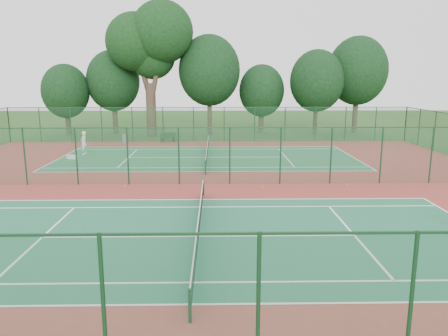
{
  "coord_description": "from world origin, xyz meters",
  "views": [
    {
      "loc": [
        0.71,
        -25.95,
        6.41
      ],
      "look_at": [
        1.14,
        -2.87,
        1.6
      ],
      "focal_mm": 35.0,
      "sensor_mm": 36.0,
      "label": 1
    }
  ],
  "objects": [
    {
      "name": "stray_ball_b",
      "position": [
        8.65,
        -0.42,
        0.04
      ],
      "size": [
        0.07,
        0.07,
        0.07
      ],
      "primitive_type": "sphere",
      "color": "#CAD331",
      "rests_on": "red_pad"
    },
    {
      "name": "player_far",
      "position": [
        -10.39,
        10.51,
        1.01
      ],
      "size": [
        0.63,
        0.81,
        1.99
      ],
      "primitive_type": "imported",
      "rotation": [
        0.0,
        0.0,
        -1.8
      ],
      "color": "white",
      "rests_on": "court_far"
    },
    {
      "name": "fence_north",
      "position": [
        0.0,
        18.0,
        1.76
      ],
      "size": [
        40.0,
        0.09,
        3.5
      ],
      "color": "#194C28",
      "rests_on": "ground"
    },
    {
      "name": "evergreen_row",
      "position": [
        0.5,
        24.25,
        0.0
      ],
      "size": [
        39.0,
        5.0,
        12.0
      ],
      "primitive_type": null,
      "color": "black",
      "rests_on": "ground"
    },
    {
      "name": "court_near",
      "position": [
        0.0,
        -9.0,
        0.01
      ],
      "size": [
        23.77,
        10.97,
        0.01
      ],
      "primitive_type": "cube",
      "color": "#1F6445",
      "rests_on": "red_pad"
    },
    {
      "name": "tennis_net_far",
      "position": [
        0.0,
        9.0,
        0.54
      ],
      "size": [
        0.1,
        12.9,
        0.97
      ],
      "color": "#163C22",
      "rests_on": "ground"
    },
    {
      "name": "ground",
      "position": [
        0.0,
        0.0,
        0.0
      ],
      "size": [
        120.0,
        120.0,
        0.0
      ],
      "primitive_type": "plane",
      "color": "#2B5019",
      "rests_on": "ground"
    },
    {
      "name": "tennis_net_near",
      "position": [
        0.0,
        -9.0,
        0.54
      ],
      "size": [
        0.1,
        12.9,
        0.97
      ],
      "color": "#133620",
      "rests_on": "ground"
    },
    {
      "name": "bench",
      "position": [
        -4.13,
        17.52,
        0.51
      ],
      "size": [
        1.63,
        0.98,
        0.97
      ],
      "rotation": [
        0.0,
        0.0,
        0.36
      ],
      "color": "black",
      "rests_on": "red_pad"
    },
    {
      "name": "stray_ball_c",
      "position": [
        -4.77,
        -0.53,
        0.04
      ],
      "size": [
        0.07,
        0.07,
        0.07
      ],
      "primitive_type": "sphere",
      "color": "#CFE835",
      "rests_on": "red_pad"
    },
    {
      "name": "kit_bag",
      "position": [
        -10.8,
        8.52,
        0.17
      ],
      "size": [
        0.89,
        0.6,
        0.31
      ],
      "primitive_type": "cube",
      "rotation": [
        0.0,
        0.0,
        -0.38
      ],
      "color": "silver",
      "rests_on": "red_pad"
    },
    {
      "name": "stray_ball_a",
      "position": [
        3.47,
        -0.89,
        0.04
      ],
      "size": [
        0.07,
        0.07,
        0.07
      ],
      "primitive_type": "sphere",
      "color": "gold",
      "rests_on": "red_pad"
    },
    {
      "name": "fence_south",
      "position": [
        0.0,
        -18.0,
        1.76
      ],
      "size": [
        40.0,
        0.09,
        3.5
      ],
      "color": "#16442D",
      "rests_on": "ground"
    },
    {
      "name": "red_pad",
      "position": [
        0.0,
        0.0,
        0.01
      ],
      "size": [
        40.0,
        36.0,
        0.01
      ],
      "primitive_type": "cube",
      "color": "maroon",
      "rests_on": "ground"
    },
    {
      "name": "big_tree",
      "position": [
        -6.26,
        22.33,
        10.18
      ],
      "size": [
        9.36,
        6.85,
        14.37
      ],
      "color": "#3B2B20",
      "rests_on": "ground"
    },
    {
      "name": "trash_bin",
      "position": [
        -8.34,
        17.03,
        0.48
      ],
      "size": [
        0.62,
        0.62,
        0.94
      ],
      "primitive_type": "cylinder",
      "rotation": [
        0.0,
        0.0,
        -0.22
      ],
      "color": "gray",
      "rests_on": "red_pad"
    },
    {
      "name": "fence_divider",
      "position": [
        0.0,
        0.0,
        1.76
      ],
      "size": [
        40.0,
        0.09,
        3.5
      ],
      "color": "#18492F",
      "rests_on": "ground"
    },
    {
      "name": "court_far",
      "position": [
        0.0,
        9.0,
        0.01
      ],
      "size": [
        23.77,
        10.97,
        0.01
      ],
      "primitive_type": "cube",
      "color": "#21693A",
      "rests_on": "red_pad"
    }
  ]
}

